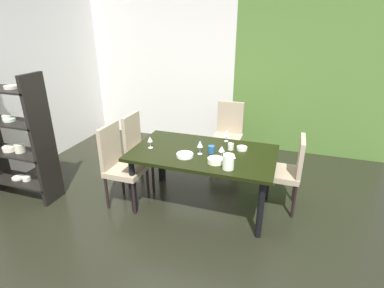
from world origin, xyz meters
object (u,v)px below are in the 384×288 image
object	(u,v)px
serving_bowl_corner	(185,155)
cup_west	(211,149)
chair_left_near	(119,162)
chair_left_far	(140,146)
wine_glass_right	(200,144)
wine_glass_south	(227,133)
wine_glass_rear	(222,149)
serving_bowl_north	(242,148)
dining_table	(203,158)
chair_right_far	(288,169)
pitcher_near_window	(228,162)
wine_glass_left	(150,140)
serving_bowl_front	(215,160)
chair_head_far	(228,131)
cup_near_shelf	(231,146)
display_shelf	(14,137)

from	to	relation	value
serving_bowl_corner	cup_west	distance (m)	0.33
chair_left_near	chair_left_far	size ratio (longest dim) A/B	1.02
wine_glass_right	wine_glass_south	size ratio (longest dim) A/B	1.06
chair_left_near	wine_glass_rear	distance (m)	1.31
serving_bowl_north	dining_table	bearing A→B (deg)	-155.13
chair_right_far	pitcher_near_window	bearing A→B (deg)	135.08
serving_bowl_north	wine_glass_left	bearing A→B (deg)	-164.53
serving_bowl_front	cup_west	xyz separation A→B (m)	(-0.11, 0.24, 0.02)
wine_glass_right	wine_glass_south	distance (m)	0.54
wine_glass_left	wine_glass_right	xyz separation A→B (m)	(0.64, 0.02, 0.02)
chair_left_near	wine_glass_south	distance (m)	1.42
serving_bowl_corner	chair_right_far	bearing A→B (deg)	22.41
chair_head_far	serving_bowl_corner	bearing A→B (deg)	82.09
chair_left_near	serving_bowl_north	xyz separation A→B (m)	(1.45, 0.47, 0.19)
wine_glass_right	serving_bowl_corner	world-z (taller)	wine_glass_right
serving_bowl_north	cup_near_shelf	world-z (taller)	cup_near_shelf
chair_left_far	serving_bowl_north	distance (m)	1.46
display_shelf	cup_west	size ratio (longest dim) A/B	18.65
wine_glass_left	serving_bowl_corner	world-z (taller)	wine_glass_left
pitcher_near_window	wine_glass_south	bearing A→B (deg)	104.01
wine_glass_right	serving_bowl_front	size ratio (longest dim) A/B	0.95
wine_glass_right	cup_near_shelf	bearing A→B (deg)	37.47
chair_left_near	wine_glass_right	world-z (taller)	chair_left_near
wine_glass_left	wine_glass_right	size ratio (longest dim) A/B	0.87
dining_table	wine_glass_left	bearing A→B (deg)	-171.31
chair_left_near	cup_west	bearing A→B (deg)	103.53
serving_bowl_front	pitcher_near_window	xyz separation A→B (m)	(0.17, -0.10, 0.06)
dining_table	cup_near_shelf	size ratio (longest dim) A/B	21.54
chair_left_far	pitcher_near_window	world-z (taller)	chair_left_far
chair_left_far	pitcher_near_window	distance (m)	1.55
chair_left_far	wine_glass_south	distance (m)	1.24
wine_glass_left	cup_west	size ratio (longest dim) A/B	1.65
chair_right_far	cup_near_shelf	size ratio (longest dim) A/B	11.96
serving_bowl_front	serving_bowl_north	bearing A→B (deg)	64.17
chair_left_near	serving_bowl_north	world-z (taller)	chair_left_near
chair_right_far	pitcher_near_window	world-z (taller)	chair_right_far
dining_table	chair_left_near	world-z (taller)	chair_left_near
dining_table	pitcher_near_window	size ratio (longest dim) A/B	10.41
cup_west	cup_near_shelf	bearing A→B (deg)	40.58
cup_west	serving_bowl_front	bearing A→B (deg)	-65.05
dining_table	serving_bowl_corner	bearing A→B (deg)	-127.82
chair_left_far	serving_bowl_north	world-z (taller)	chair_left_far
chair_left_near	serving_bowl_front	xyz separation A→B (m)	(1.23, 0.02, 0.20)
serving_bowl_front	wine_glass_south	bearing A→B (deg)	92.14
wine_glass_right	wine_glass_left	bearing A→B (deg)	-178.09
chair_left_near	serving_bowl_north	distance (m)	1.53
serving_bowl_north	serving_bowl_corner	bearing A→B (deg)	-145.54
wine_glass_south	chair_left_far	bearing A→B (deg)	-173.17
dining_table	wine_glass_left	size ratio (longest dim) A/B	11.68
chair_head_far	wine_glass_rear	size ratio (longest dim) A/B	6.69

